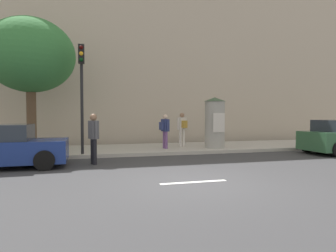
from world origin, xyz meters
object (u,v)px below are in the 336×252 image
(traffic_light, at_px, (82,81))
(pedestrian_in_light_jacket, at_px, (165,128))
(pedestrian_near_pole, at_px, (94,134))
(poster_column, at_px, (215,122))
(pedestrian_in_red_top, at_px, (182,127))
(street_tree, at_px, (30,56))

(traffic_light, bearing_deg, pedestrian_in_light_jacket, 16.23)
(traffic_light, relative_size, pedestrian_near_pole, 2.46)
(traffic_light, relative_size, poster_column, 1.80)
(poster_column, height_order, pedestrian_near_pole, poster_column)
(traffic_light, height_order, pedestrian_near_pole, traffic_light)
(poster_column, relative_size, pedestrian_near_pole, 1.36)
(pedestrian_near_pole, distance_m, pedestrian_in_light_jacket, 4.33)
(traffic_light, bearing_deg, pedestrian_in_red_top, 18.79)
(traffic_light, xyz_separation_m, pedestrian_in_light_jacket, (3.72, 1.08, -1.99))
(poster_column, height_order, pedestrian_in_light_jacket, poster_column)
(street_tree, distance_m, pedestrian_near_pole, 5.26)
(poster_column, distance_m, pedestrian_in_light_jacket, 2.44)
(pedestrian_in_light_jacket, bearing_deg, traffic_light, -163.77)
(street_tree, height_order, pedestrian_in_red_top, street_tree)
(traffic_light, height_order, street_tree, street_tree)
(poster_column, bearing_deg, pedestrian_in_red_top, 148.27)
(pedestrian_in_light_jacket, bearing_deg, pedestrian_near_pole, -139.73)
(pedestrian_near_pole, bearing_deg, pedestrian_in_light_jacket, 40.27)
(street_tree, distance_m, pedestrian_in_light_jacket, 6.70)
(pedestrian_near_pole, xyz_separation_m, pedestrian_in_red_top, (4.34, 3.33, 0.10))
(traffic_light, bearing_deg, street_tree, 144.27)
(pedestrian_in_light_jacket, bearing_deg, pedestrian_in_red_top, 27.33)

